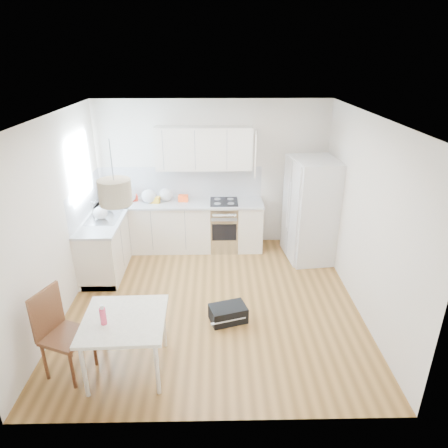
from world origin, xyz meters
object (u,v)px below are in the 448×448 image
(refrigerator, at_px, (312,210))
(gym_bag, at_px, (228,313))
(dining_table, at_px, (125,324))
(dining_chair, at_px, (66,335))

(refrigerator, bearing_deg, gym_bag, -135.71)
(dining_table, height_order, dining_chair, dining_chair)
(gym_bag, bearing_deg, dining_table, -159.63)
(refrigerator, relative_size, dining_chair, 1.71)
(refrigerator, relative_size, gym_bag, 3.70)
(refrigerator, distance_m, dining_chair, 4.38)
(refrigerator, height_order, dining_chair, refrigerator)
(dining_table, height_order, gym_bag, dining_table)
(refrigerator, xyz_separation_m, dining_chair, (-3.36, -2.80, -0.37))
(dining_table, bearing_deg, refrigerator, 44.01)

